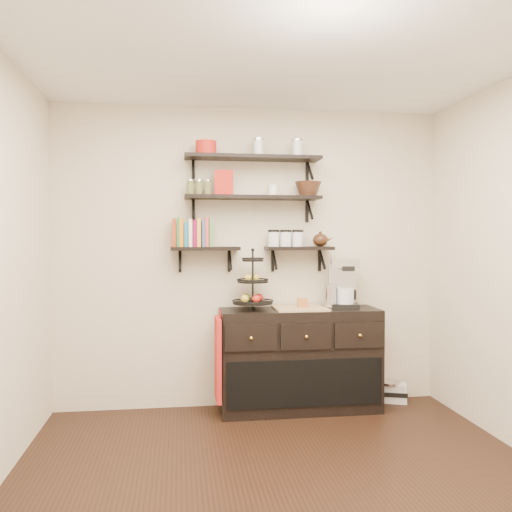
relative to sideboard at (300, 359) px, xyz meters
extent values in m
plane|color=black|center=(-0.40, -1.51, -0.45)|extent=(3.50, 3.50, 0.00)
cube|color=white|center=(-0.40, -1.51, 2.25)|extent=(3.50, 3.50, 0.02)
cube|color=beige|center=(-0.40, 0.24, 0.90)|extent=(3.50, 0.02, 2.70)
cube|color=black|center=(-0.40, 0.10, 1.78)|extent=(1.20, 0.27, 0.03)
cube|color=black|center=(-0.92, 0.22, 1.67)|extent=(0.02, 0.03, 0.20)
cube|color=black|center=(0.12, 0.22, 1.67)|extent=(0.02, 0.03, 0.20)
cube|color=black|center=(-0.40, 0.10, 1.43)|extent=(1.20, 0.27, 0.03)
cube|color=black|center=(-0.92, 0.22, 1.32)|extent=(0.02, 0.03, 0.20)
cube|color=black|center=(0.12, 0.22, 1.32)|extent=(0.02, 0.03, 0.20)
cube|color=black|center=(-0.82, 0.11, 0.98)|extent=(0.60, 0.25, 0.03)
cube|color=black|center=(-1.04, 0.22, 0.87)|extent=(0.02, 0.03, 0.20)
cube|color=black|center=(-0.60, 0.22, 0.87)|extent=(0.03, 0.03, 0.20)
cube|color=black|center=(0.02, 0.11, 0.98)|extent=(0.60, 0.25, 0.03)
cube|color=black|center=(-0.20, 0.22, 0.87)|extent=(0.03, 0.03, 0.20)
cube|color=black|center=(0.24, 0.22, 0.87)|extent=(0.02, 0.03, 0.20)
cube|color=#A43416|center=(-1.08, 0.12, 1.10)|extent=(0.02, 0.15, 0.20)
cube|color=#247334|center=(-1.05, 0.12, 1.12)|extent=(0.03, 0.15, 0.24)
cube|color=orange|center=(-1.01, 0.12, 1.10)|extent=(0.04, 0.15, 0.21)
cube|color=teal|center=(-0.97, 0.12, 1.12)|extent=(0.03, 0.15, 0.25)
cube|color=white|center=(-0.94, 0.12, 1.11)|extent=(0.03, 0.15, 0.22)
cube|color=maroon|center=(-0.90, 0.12, 1.13)|extent=(0.04, 0.15, 0.26)
cube|color=gold|center=(-0.86, 0.12, 1.11)|extent=(0.03, 0.15, 0.23)
cube|color=#39558E|center=(-0.83, 0.12, 1.10)|extent=(0.03, 0.15, 0.20)
cube|color=#C94042|center=(-0.79, 0.12, 1.12)|extent=(0.04, 0.15, 0.24)
cube|color=#4F8D42|center=(-0.75, 0.12, 1.10)|extent=(0.03, 0.15, 0.21)
cylinder|color=silver|center=(-0.21, 0.12, 1.06)|extent=(0.10, 0.10, 0.13)
cylinder|color=silver|center=(-0.10, 0.12, 1.06)|extent=(0.10, 0.10, 0.13)
cylinder|color=silver|center=(0.01, 0.12, 1.06)|extent=(0.10, 0.10, 0.13)
cube|color=black|center=(0.00, 0.00, 0.00)|extent=(1.40, 0.45, 0.90)
cube|color=tan|center=(0.00, 0.00, 0.46)|extent=(0.45, 0.41, 0.02)
sphere|color=gold|center=(-0.47, -0.25, 0.25)|extent=(0.04, 0.04, 0.04)
sphere|color=gold|center=(0.00, -0.25, 0.25)|extent=(0.04, 0.04, 0.04)
sphere|color=gold|center=(0.47, -0.25, 0.25)|extent=(0.04, 0.04, 0.04)
cylinder|color=black|center=(-0.42, 0.00, 0.70)|extent=(0.02, 0.02, 0.51)
cylinder|color=black|center=(-0.42, 0.00, 0.51)|extent=(0.35, 0.35, 0.01)
cylinder|color=black|center=(-0.42, 0.00, 0.69)|extent=(0.27, 0.27, 0.02)
cylinder|color=black|center=(-0.42, 0.00, 0.88)|extent=(0.18, 0.18, 0.02)
sphere|color=#B21914|center=(-0.36, 0.04, 0.55)|extent=(0.07, 0.07, 0.07)
sphere|color=gold|center=(-0.46, 0.00, 0.73)|extent=(0.06, 0.06, 0.06)
cube|color=#A95C27|center=(0.02, 0.00, 0.50)|extent=(0.08, 0.08, 0.08)
cube|color=black|center=(0.41, 0.00, 0.47)|extent=(0.28, 0.26, 0.04)
cube|color=silver|center=(0.41, 0.08, 0.65)|extent=(0.25, 0.13, 0.37)
cube|color=silver|center=(0.41, 0.00, 0.85)|extent=(0.28, 0.26, 0.08)
cylinder|color=silver|center=(0.41, -0.02, 0.56)|extent=(0.18, 0.18, 0.14)
cylinder|color=silver|center=(0.27, -0.02, 0.56)|extent=(0.11, 0.11, 0.22)
cube|color=red|center=(-0.73, -0.10, 0.05)|extent=(0.04, 0.30, 0.70)
cube|color=silver|center=(0.88, 0.12, -0.37)|extent=(0.35, 0.26, 0.17)
cylinder|color=silver|center=(0.88, 0.12, -0.27)|extent=(0.27, 0.27, 0.02)
cube|color=black|center=(0.88, 0.04, -0.37)|extent=(0.26, 0.10, 0.04)
cube|color=red|center=(-0.66, 0.10, 1.56)|extent=(0.17, 0.08, 0.22)
cylinder|color=white|center=(-0.22, 0.10, 1.50)|extent=(0.09, 0.09, 0.10)
cylinder|color=red|center=(-0.82, 0.10, 1.86)|extent=(0.18, 0.18, 0.12)
camera|label=1|loc=(-1.05, -4.65, 1.08)|focal=38.00mm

